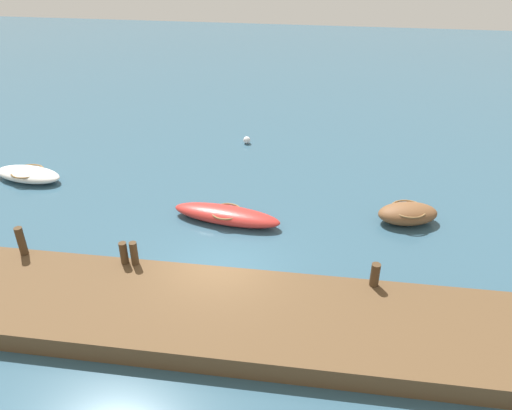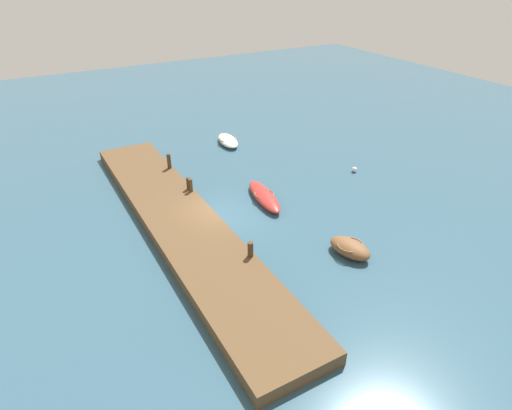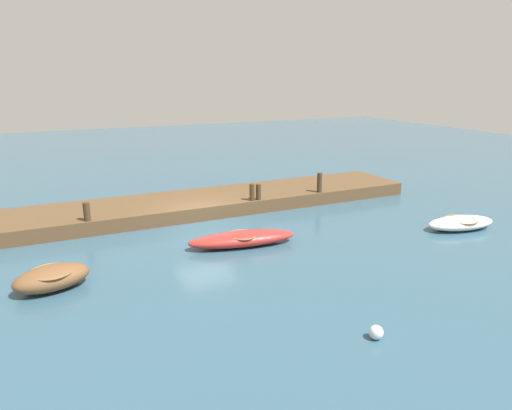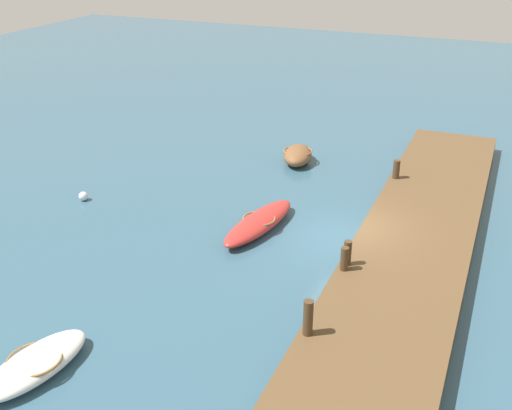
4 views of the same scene
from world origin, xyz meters
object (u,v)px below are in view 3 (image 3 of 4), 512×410
object	(u,v)px
dinghy_brown	(52,277)
mooring_post_west	(320,183)
rowboat_red	(242,239)
mooring_post_mid_east	(252,192)
marker_buoy	(376,332)
mooring_post_east	(87,212)
rowboat_white	(461,223)
mooring_post_mid_west	(258,192)

from	to	relation	value
dinghy_brown	mooring_post_west	xyz separation A→B (m)	(-13.04, -4.87, 0.76)
rowboat_red	mooring_post_mid_east	bearing A→B (deg)	-110.82
rowboat_red	marker_buoy	world-z (taller)	rowboat_red
rowboat_red	mooring_post_east	bearing A→B (deg)	-27.34
rowboat_red	rowboat_white	bearing A→B (deg)	175.90
rowboat_white	mooring_post_mid_east	xyz separation A→B (m)	(7.26, -6.09, 0.77)
rowboat_red	mooring_post_mid_west	xyz separation A→B (m)	(-2.58, -3.92, 0.73)
dinghy_brown	marker_buoy	bearing A→B (deg)	125.25
dinghy_brown	mooring_post_east	world-z (taller)	mooring_post_east
rowboat_white	mooring_post_mid_west	xyz separation A→B (m)	(6.91, -6.09, 0.75)
mooring_post_west	mooring_post_mid_east	world-z (taller)	mooring_post_west
rowboat_white	marker_buoy	bearing A→B (deg)	39.73
rowboat_red	mooring_post_mid_west	distance (m)	4.74
dinghy_brown	mooring_post_mid_east	xyz separation A→B (m)	(-9.19, -4.87, 0.66)
rowboat_white	dinghy_brown	bearing A→B (deg)	4.64
mooring_post_east	mooring_post_mid_east	bearing A→B (deg)	180.00
mooring_post_west	mooring_post_mid_west	size ratio (longest dim) A/B	1.32
dinghy_brown	marker_buoy	size ratio (longest dim) A/B	6.79
marker_buoy	mooring_post_east	bearing A→B (deg)	-63.42
rowboat_red	mooring_post_east	world-z (taller)	mooring_post_east
rowboat_red	rowboat_white	world-z (taller)	rowboat_red
mooring_post_mid_east	dinghy_brown	bearing A→B (deg)	27.92
mooring_post_west	marker_buoy	bearing A→B (deg)	63.77
rowboat_red	mooring_post_mid_east	xyz separation A→B (m)	(-2.23, -3.92, 0.75)
mooring_post_mid_west	marker_buoy	xyz separation A→B (m)	(2.17, 11.51, -0.85)
mooring_post_mid_east	mooring_post_east	world-z (taller)	mooring_post_mid_east
mooring_post_west	mooring_post_east	size ratio (longest dim) A/B	1.30
rowboat_red	rowboat_white	size ratio (longest dim) A/B	1.33
mooring_post_mid_east	mooring_post_east	distance (m)	7.58
mooring_post_west	mooring_post_mid_west	xyz separation A→B (m)	(3.50, 0.00, -0.12)
rowboat_white	mooring_post_mid_west	distance (m)	9.24
rowboat_white	rowboat_red	bearing A→B (deg)	-4.04
mooring_post_mid_west	mooring_post_east	size ratio (longest dim) A/B	0.99
rowboat_red	mooring_post_west	distance (m)	7.28
mooring_post_east	rowboat_white	bearing A→B (deg)	157.67
rowboat_white	mooring_post_west	xyz separation A→B (m)	(3.41, -6.09, 0.87)
dinghy_brown	mooring_post_west	bearing A→B (deg)	-172.22
mooring_post_west	rowboat_red	bearing A→B (deg)	32.78
rowboat_red	mooring_post_mid_west	world-z (taller)	mooring_post_mid_west
rowboat_red	mooring_post_east	distance (m)	6.67
mooring_post_east	rowboat_red	bearing A→B (deg)	143.82
mooring_post_west	mooring_post_east	xyz separation A→B (m)	(11.43, 0.00, -0.12)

